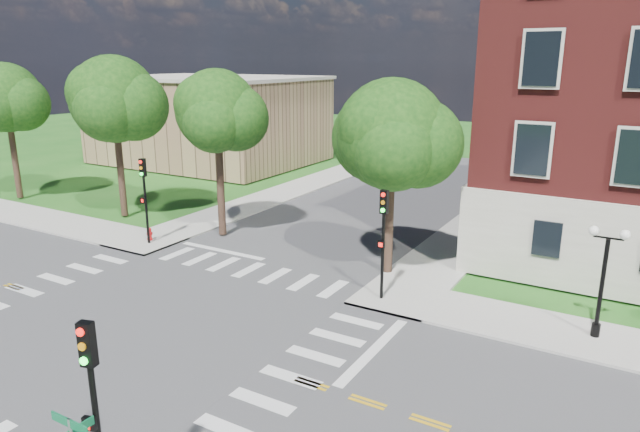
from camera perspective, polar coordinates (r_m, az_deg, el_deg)
The scene contains 17 objects.
ground at distance 23.81m, azimuth -17.86°, elevation -10.55°, with size 160.00×160.00×0.00m, color #1F5A19.
road_ew at distance 23.81m, azimuth -17.86°, elevation -10.53°, with size 90.00×12.00×0.01m, color #3D3D3F.
road_ns at distance 23.81m, azimuth -17.86°, elevation -10.53°, with size 12.00×90.00×0.01m, color #3D3D3F.
sidewalk_ne at distance 30.99m, azimuth 26.66°, elevation -5.22°, with size 34.00×34.00×0.12m.
sidewalk_nw at distance 44.40m, azimuth -16.62°, elevation 1.73°, with size 34.00×34.00×0.12m.
crosswalk_east at distance 19.55m, azimuth -2.94°, elevation -15.83°, with size 2.20×10.20×0.02m, color silver, non-canonical shape.
stop_bar_east at distance 21.16m, azimuth 5.38°, elevation -13.26°, with size 0.40×5.50×0.00m, color silver.
secondary_building at distance 58.65m, azimuth -11.00°, elevation 9.50°, with size 20.40×15.40×8.30m.
tree_a at distance 47.09m, azimuth -28.90°, elevation 10.30°, with size 4.92×4.92×9.79m.
tree_b at distance 38.63m, azimuth -19.92°, elevation 10.88°, with size 5.44×5.44×10.27m.
tree_c at distance 32.83m, azimuth -10.27°, elevation 10.26°, with size 4.63×4.63×9.52m.
tree_d at distance 26.50m, azimuth 7.19°, elevation 8.06°, with size 5.11×5.11×9.24m.
traffic_signal_se at distance 13.67m, azimuth -21.76°, elevation -16.42°, with size 0.37×0.43×4.80m.
traffic_signal_ne at distance 24.03m, azimuth 6.34°, elevation -1.45°, with size 0.32×0.36×4.80m.
traffic_signal_nw at distance 32.72m, azimuth -17.16°, elevation 2.52°, with size 0.37×0.44×4.80m.
twin_lamp_west at distance 23.22m, azimuth 26.46°, elevation -5.39°, with size 1.36×0.36×4.23m.
fire_hydrant at distance 33.93m, azimuth -16.67°, elevation -1.75°, with size 0.35×0.35×0.75m.
Camera 1 is at (16.44, -13.90, 10.17)m, focal length 32.00 mm.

